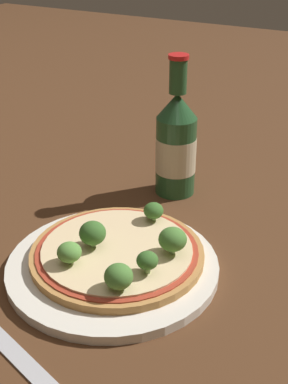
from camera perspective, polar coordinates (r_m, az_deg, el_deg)
ground_plane at (r=0.66m, az=-3.34°, el=-8.30°), size 3.00×3.00×0.00m
plate at (r=0.65m, az=-3.54°, el=-7.81°), size 0.26×0.26×0.01m
pizza at (r=0.65m, az=-2.80°, el=-6.50°), size 0.21×0.21×0.01m
broccoli_floret_0 at (r=0.65m, az=-5.29°, el=-4.21°), size 0.03×0.03×0.03m
broccoli_floret_1 at (r=0.70m, az=1.02°, el=-2.02°), size 0.03×0.03×0.02m
broccoli_floret_2 at (r=0.62m, az=-7.98°, el=-6.39°), size 0.03×0.03×0.03m
broccoli_floret_3 at (r=0.60m, az=0.36°, el=-7.34°), size 0.02×0.02×0.03m
broccoli_floret_4 at (r=0.58m, az=-2.73°, el=-9.00°), size 0.03×0.03×0.03m
broccoli_floret_5 at (r=0.63m, az=3.07°, el=-5.08°), size 0.03×0.03×0.03m
beer_bottle at (r=0.80m, az=3.44°, el=5.15°), size 0.06×0.06×0.21m
fork at (r=0.56m, az=-13.29°, el=-16.67°), size 0.07×0.16×0.00m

